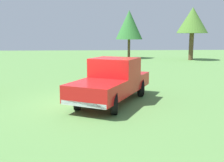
# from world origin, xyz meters

# --- Properties ---
(ground_plane) EXTENTS (80.00, 80.00, 0.00)m
(ground_plane) POSITION_xyz_m (0.00, 0.00, 0.00)
(ground_plane) COLOR #5B8C47
(pickup_truck) EXTENTS (5.13, 3.83, 1.83)m
(pickup_truck) POSITION_xyz_m (0.15, -1.00, 0.95)
(pickup_truck) COLOR black
(pickup_truck) RESTS_ON ground_plane
(tree_back_right) EXTENTS (3.48, 3.48, 5.93)m
(tree_back_right) POSITION_xyz_m (18.71, -11.27, 4.43)
(tree_back_right) COLOR brown
(tree_back_right) RESTS_ON ground_plane
(tree_side) EXTENTS (3.27, 3.27, 5.83)m
(tree_side) POSITION_xyz_m (21.51, -4.45, 4.06)
(tree_side) COLOR brown
(tree_side) RESTS_ON ground_plane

